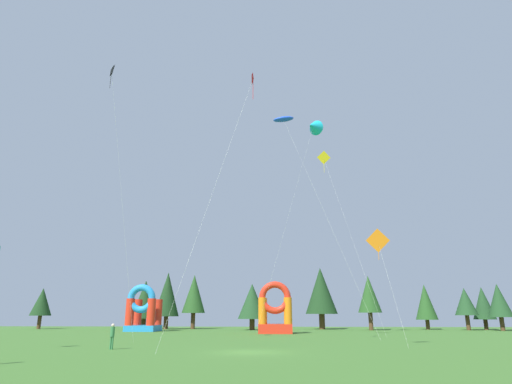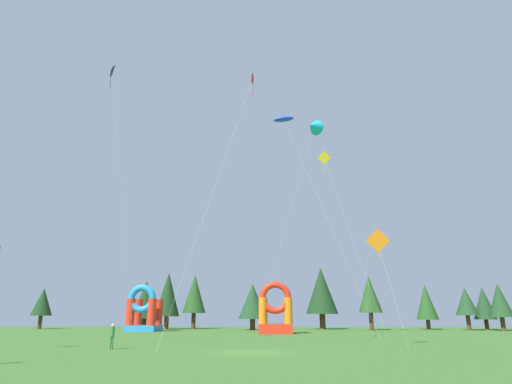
{
  "view_description": "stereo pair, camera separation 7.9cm",
  "coord_description": "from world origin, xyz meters",
  "px_view_note": "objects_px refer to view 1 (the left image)",
  "views": [
    {
      "loc": [
        2.13,
        -30.49,
        2.46
      ],
      "look_at": [
        0.0,
        6.03,
        12.84
      ],
      "focal_mm": 30.23,
      "sensor_mm": 36.0,
      "label": 1
    },
    {
      "loc": [
        2.21,
        -30.48,
        2.46
      ],
      "look_at": [
        0.0,
        6.03,
        12.84
      ],
      "focal_mm": 30.23,
      "sensor_mm": 36.0,
      "label": 2
    }
  ],
  "objects_px": {
    "kite_red_diamond": "(253,82)",
    "kite_black_diamond": "(111,74)",
    "kite_orange_diamond": "(377,242)",
    "inflatable_orange_dome": "(275,314)",
    "kite_cyan_delta": "(313,126)",
    "kite_blue_parafoil": "(284,120)",
    "kite_yellow_diamond": "(324,159)",
    "person_midfield": "(112,334)",
    "inflatable_yellow_castle": "(143,313)"
  },
  "relations": [
    {
      "from": "kite_red_diamond",
      "to": "inflatable_orange_dome",
      "type": "xyz_separation_m",
      "value": [
        1.39,
        24.73,
        -19.89
      ]
    },
    {
      "from": "kite_black_diamond",
      "to": "inflatable_orange_dome",
      "type": "distance_m",
      "value": 35.53
    },
    {
      "from": "kite_yellow_diamond",
      "to": "person_midfield",
      "type": "relative_size",
      "value": 12.94
    },
    {
      "from": "kite_yellow_diamond",
      "to": "kite_cyan_delta",
      "type": "bearing_deg",
      "value": -127.51
    },
    {
      "from": "kite_black_diamond",
      "to": "inflatable_yellow_castle",
      "type": "xyz_separation_m",
      "value": [
        -4.78,
        29.96,
        -21.8
      ]
    },
    {
      "from": "kite_red_diamond",
      "to": "person_midfield",
      "type": "distance_m",
      "value": 23.62
    },
    {
      "from": "kite_orange_diamond",
      "to": "kite_yellow_diamond",
      "type": "relative_size",
      "value": 0.39
    },
    {
      "from": "kite_blue_parafoil",
      "to": "inflatable_yellow_castle",
      "type": "distance_m",
      "value": 36.5
    },
    {
      "from": "kite_orange_diamond",
      "to": "person_midfield",
      "type": "xyz_separation_m",
      "value": [
        -20.31,
        -3.7,
        -7.13
      ]
    },
    {
      "from": "person_midfield",
      "to": "inflatable_orange_dome",
      "type": "xyz_separation_m",
      "value": [
        11.44,
        26.7,
        1.39
      ]
    },
    {
      "from": "kite_red_diamond",
      "to": "person_midfield",
      "type": "xyz_separation_m",
      "value": [
        -10.05,
        -1.97,
        -21.28
      ]
    },
    {
      "from": "kite_red_diamond",
      "to": "person_midfield",
      "type": "height_order",
      "value": "kite_red_diamond"
    },
    {
      "from": "person_midfield",
      "to": "inflatable_orange_dome",
      "type": "height_order",
      "value": "inflatable_orange_dome"
    },
    {
      "from": "kite_blue_parafoil",
      "to": "kite_yellow_diamond",
      "type": "xyz_separation_m",
      "value": [
        5.37,
        10.76,
        -0.81
      ]
    },
    {
      "from": "kite_blue_parafoil",
      "to": "kite_yellow_diamond",
      "type": "distance_m",
      "value": 12.05
    },
    {
      "from": "kite_yellow_diamond",
      "to": "person_midfield",
      "type": "height_order",
      "value": "kite_yellow_diamond"
    },
    {
      "from": "kite_orange_diamond",
      "to": "inflatable_orange_dome",
      "type": "relative_size",
      "value": 1.35
    },
    {
      "from": "kite_yellow_diamond",
      "to": "kite_blue_parafoil",
      "type": "bearing_deg",
      "value": -116.51
    },
    {
      "from": "kite_blue_parafoil",
      "to": "inflatable_orange_dome",
      "type": "height_order",
      "value": "kite_blue_parafoil"
    },
    {
      "from": "inflatable_orange_dome",
      "to": "kite_orange_diamond",
      "type": "bearing_deg",
      "value": -68.91
    },
    {
      "from": "kite_yellow_diamond",
      "to": "person_midfield",
      "type": "distance_m",
      "value": 35.74
    },
    {
      "from": "kite_red_diamond",
      "to": "inflatable_yellow_castle",
      "type": "height_order",
      "value": "kite_red_diamond"
    },
    {
      "from": "kite_cyan_delta",
      "to": "inflatable_yellow_castle",
      "type": "distance_m",
      "value": 36.73
    },
    {
      "from": "kite_black_diamond",
      "to": "kite_orange_diamond",
      "type": "relative_size",
      "value": 2.82
    },
    {
      "from": "kite_red_diamond",
      "to": "kite_black_diamond",
      "type": "relative_size",
      "value": 0.92
    },
    {
      "from": "kite_red_diamond",
      "to": "kite_black_diamond",
      "type": "distance_m",
      "value": 13.72
    },
    {
      "from": "kite_red_diamond",
      "to": "kite_yellow_diamond",
      "type": "height_order",
      "value": "kite_red_diamond"
    },
    {
      "from": "inflatable_yellow_castle",
      "to": "kite_orange_diamond",
      "type": "bearing_deg",
      "value": -45.73
    },
    {
      "from": "kite_blue_parafoil",
      "to": "inflatable_orange_dome",
      "type": "distance_m",
      "value": 25.73
    },
    {
      "from": "kite_black_diamond",
      "to": "inflatable_orange_dome",
      "type": "xyz_separation_m",
      "value": [
        14.92,
        23.66,
        -21.91
      ]
    },
    {
      "from": "kite_black_diamond",
      "to": "kite_orange_diamond",
      "type": "bearing_deg",
      "value": 1.58
    },
    {
      "from": "kite_cyan_delta",
      "to": "inflatable_orange_dome",
      "type": "xyz_separation_m",
      "value": [
        -5.38,
        6.31,
        -23.82
      ]
    },
    {
      "from": "kite_black_diamond",
      "to": "kite_blue_parafoil",
      "type": "relative_size",
      "value": 1.07
    },
    {
      "from": "kite_blue_parafoil",
      "to": "kite_orange_diamond",
      "type": "distance_m",
      "value": 18.42
    },
    {
      "from": "kite_black_diamond",
      "to": "kite_cyan_delta",
      "type": "relative_size",
      "value": 0.92
    },
    {
      "from": "kite_red_diamond",
      "to": "kite_black_diamond",
      "type": "bearing_deg",
      "value": 175.48
    },
    {
      "from": "kite_red_diamond",
      "to": "inflatable_orange_dome",
      "type": "distance_m",
      "value": 31.77
    },
    {
      "from": "kite_orange_diamond",
      "to": "inflatable_yellow_castle",
      "type": "distance_m",
      "value": 41.31
    },
    {
      "from": "kite_red_diamond",
      "to": "kite_cyan_delta",
      "type": "bearing_deg",
      "value": 69.83
    },
    {
      "from": "kite_red_diamond",
      "to": "kite_yellow_diamond",
      "type": "relative_size",
      "value": 1.0
    },
    {
      "from": "kite_cyan_delta",
      "to": "kite_blue_parafoil",
      "type": "bearing_deg",
      "value": -113.94
    },
    {
      "from": "kite_orange_diamond",
      "to": "inflatable_orange_dome",
      "type": "bearing_deg",
      "value": 111.09
    },
    {
      "from": "kite_cyan_delta",
      "to": "kite_blue_parafoil",
      "type": "height_order",
      "value": "kite_cyan_delta"
    },
    {
      "from": "kite_cyan_delta",
      "to": "kite_blue_parafoil",
      "type": "distance_m",
      "value": 10.27
    },
    {
      "from": "kite_blue_parafoil",
      "to": "person_midfield",
      "type": "xyz_separation_m",
      "value": [
        -12.85,
        -11.45,
        -22.07
      ]
    },
    {
      "from": "kite_orange_diamond",
      "to": "kite_yellow_diamond",
      "type": "distance_m",
      "value": 23.39
    },
    {
      "from": "kite_cyan_delta",
      "to": "inflatable_orange_dome",
      "type": "bearing_deg",
      "value": 130.42
    },
    {
      "from": "kite_blue_parafoil",
      "to": "kite_yellow_diamond",
      "type": "height_order",
      "value": "kite_blue_parafoil"
    },
    {
      "from": "kite_cyan_delta",
      "to": "inflatable_yellow_castle",
      "type": "height_order",
      "value": "kite_cyan_delta"
    },
    {
      "from": "kite_blue_parafoil",
      "to": "inflatable_yellow_castle",
      "type": "xyz_separation_m",
      "value": [
        -21.1,
        21.55,
        -20.56
      ]
    }
  ]
}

